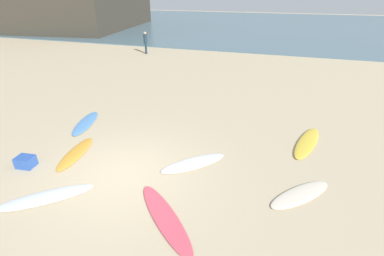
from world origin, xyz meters
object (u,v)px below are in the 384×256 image
surfboard_0 (300,195)px  surfboard_2 (193,163)px  surfboard_5 (46,197)px  beachgoer_near (145,42)px  beach_cooler (26,162)px  surfboard_6 (86,123)px  surfboard_3 (307,142)px  surfboard_1 (76,153)px  surfboard_4 (165,218)px

surfboard_0 → surfboard_2: 2.99m
surfboard_0 → surfboard_5: 6.28m
beachgoer_near → beach_cooler: bearing=-19.0°
beach_cooler → surfboard_6: bearing=93.3°
surfboard_0 → surfboard_5: size_ratio=0.86×
beachgoer_near → surfboard_3: bearing=12.8°
surfboard_2 → surfboard_3: 3.96m
surfboard_0 → surfboard_1: (-6.59, -0.11, 0.01)m
beach_cooler → surfboard_2: bearing=19.3°
surfboard_2 → surfboard_4: 2.26m
surfboard_4 → surfboard_1: bearing=109.9°
beach_cooler → beachgoer_near: bearing=103.6°
surfboard_1 → surfboard_2: 3.69m
beachgoer_near → surfboard_2: bearing=-1.4°
surfboard_5 → surfboard_0: bearing=67.8°
beachgoer_near → surfboard_5: bearing=-14.6°
surfboard_1 → surfboard_4: 4.05m
surfboard_2 → surfboard_6: 4.91m
surfboard_2 → surfboard_4: surfboard_2 is taller
beachgoer_near → beach_cooler: beachgoer_near is taller
surfboard_3 → surfboard_1: bearing=38.1°
surfboard_5 → beach_cooler: (-1.57, 0.95, 0.12)m
surfboard_6 → surfboard_1: bearing=103.4°
surfboard_1 → surfboard_2: bearing=-0.2°
surfboard_0 → beachgoer_near: beachgoer_near is taller
surfboard_0 → surfboard_5: (-5.93, -2.04, 0.01)m
surfboard_1 → surfboard_6: bearing=109.4°
surfboard_6 → surfboard_4: bearing=127.3°
surfboard_3 → beachgoer_near: bearing=-29.5°
surfboard_0 → surfboard_3: size_ratio=0.79×
surfboard_4 → surfboard_5: (-3.04, -0.29, 0.01)m
surfboard_3 → surfboard_5: size_ratio=1.08×
surfboard_1 → surfboard_4: size_ratio=0.78×
beach_cooler → surfboard_5: bearing=-31.2°
surfboard_1 → beach_cooler: beach_cooler is taller
surfboard_3 → surfboard_6: bearing=22.1°
surfboard_0 → surfboard_4: surfboard_0 is taller
surfboard_3 → surfboard_4: (-3.16, -4.57, -0.01)m
surfboard_5 → surfboard_4: bearing=54.3°
surfboard_2 → surfboard_6: bearing=29.4°
surfboard_1 → surfboard_3: size_ratio=0.80×
surfboard_4 → surfboard_2: bearing=45.3°
surfboard_3 → surfboard_5: 7.88m
surfboard_5 → beach_cooler: 1.84m
surfboard_2 → surfboard_5: bearing=85.5°
surfboard_5 → surfboard_6: surfboard_5 is taller
surfboard_5 → surfboard_1: bearing=157.6°
surfboard_3 → beachgoer_near: size_ratio=1.48×
surfboard_1 → surfboard_3: surfboard_3 is taller
surfboard_1 → surfboard_5: bearing=-81.0°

